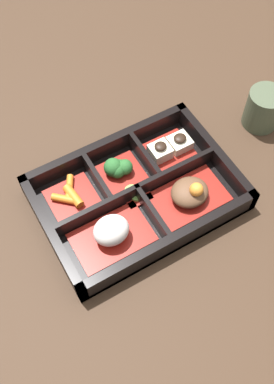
% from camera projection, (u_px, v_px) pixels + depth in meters
% --- Properties ---
extents(ground_plane, '(3.00, 3.00, 0.00)m').
position_uv_depth(ground_plane, '(137.00, 200.00, 0.75)').
color(ground_plane, '#382619').
extents(bento_base, '(0.32, 0.22, 0.01)m').
position_uv_depth(bento_base, '(137.00, 198.00, 0.75)').
color(bento_base, black).
rests_on(bento_base, ground_plane).
extents(bento_rim, '(0.32, 0.22, 0.04)m').
position_uv_depth(bento_rim, '(136.00, 192.00, 0.73)').
color(bento_rim, black).
rests_on(bento_rim, ground_plane).
extents(bowl_stew, '(0.12, 0.08, 0.05)m').
position_uv_depth(bowl_stew, '(190.00, 194.00, 0.73)').
color(bowl_stew, maroon).
rests_on(bowl_stew, bento_base).
extents(bowl_rice, '(0.12, 0.08, 0.05)m').
position_uv_depth(bowl_rice, '(111.00, 232.00, 0.69)').
color(bowl_rice, maroon).
rests_on(bowl_rice, bento_base).
extents(bowl_tofu, '(0.08, 0.07, 0.03)m').
position_uv_depth(bowl_tofu, '(170.00, 148.00, 0.78)').
color(bowl_tofu, maroon).
rests_on(bowl_tofu, bento_base).
extents(bowl_greens, '(0.07, 0.07, 0.04)m').
position_uv_depth(bowl_greens, '(119.00, 169.00, 0.75)').
color(bowl_greens, maroon).
rests_on(bowl_greens, bento_base).
extents(bowl_carrots, '(0.08, 0.07, 0.02)m').
position_uv_depth(bowl_carrots, '(71.00, 196.00, 0.74)').
color(bowl_carrots, maroon).
rests_on(bowl_carrots, bento_base).
extents(bowl_pickles, '(0.04, 0.04, 0.01)m').
position_uv_depth(bowl_pickles, '(134.00, 194.00, 0.74)').
color(bowl_pickles, maroon).
rests_on(bowl_pickles, bento_base).
extents(tea_cup, '(0.06, 0.06, 0.07)m').
position_uv_depth(tea_cup, '(263.00, 108.00, 0.81)').
color(tea_cup, '#424C38').
rests_on(tea_cup, ground_plane).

